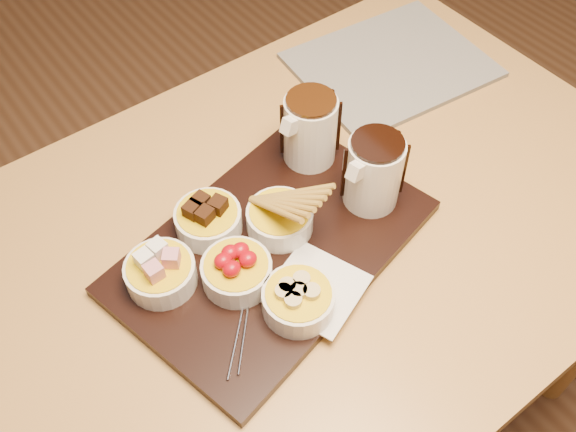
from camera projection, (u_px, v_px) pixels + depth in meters
ground at (298, 409)px, 1.59m from camera, size 5.00×5.00×0.00m
dining_table at (303, 260)px, 1.07m from camera, size 1.20×0.80×0.75m
serving_board at (272, 247)px, 0.96m from camera, size 0.52×0.40×0.02m
napkin at (316, 288)px, 0.90m from camera, size 0.15×0.15×0.00m
bowl_marshmallows at (161, 274)px, 0.90m from camera, size 0.10×0.10×0.04m
bowl_cake at (208, 221)px, 0.95m from camera, size 0.10×0.10×0.04m
bowl_strawberries at (237, 272)px, 0.90m from camera, size 0.10×0.10×0.04m
bowl_biscotti at (280, 220)px, 0.96m from camera, size 0.10×0.10×0.04m
bowl_bananas at (298, 301)px, 0.87m from camera, size 0.10×0.10×0.04m
pitcher_dark_chocolate at (373, 173)px, 0.96m from camera, size 0.10×0.10×0.12m
pitcher_milk_chocolate at (310, 130)px, 1.02m from camera, size 0.10×0.10×0.12m
fondue_skewers at (246, 293)px, 0.89m from camera, size 0.20×0.21×0.01m
newspaper at (391, 65)px, 1.23m from camera, size 0.37×0.31×0.01m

